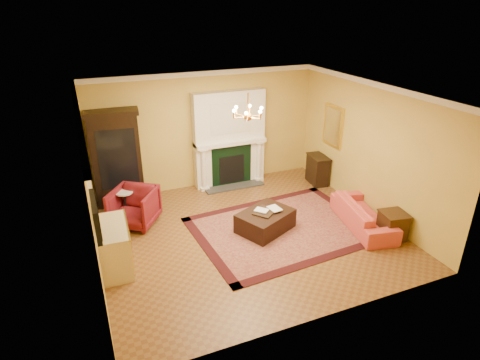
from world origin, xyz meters
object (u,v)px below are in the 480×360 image
china_cabinet (117,160)px  coral_sofa (364,211)px  pedestal_table (125,203)px  end_table (392,226)px  leather_ottoman (265,221)px  wingback_armchair (134,205)px  console_table (317,170)px  commode (114,247)px

china_cabinet → coral_sofa: size_ratio=1.16×
china_cabinet → coral_sofa: bearing=-27.7°
pedestal_table → coral_sofa: bearing=-25.4°
pedestal_table → end_table: 5.78m
coral_sofa → end_table: coral_sofa is taller
pedestal_table → leather_ottoman: pedestal_table is taller
china_cabinet → pedestal_table: bearing=-85.0°
coral_sofa → wingback_armchair: bearing=78.3°
end_table → leather_ottoman: end_table is taller
pedestal_table → console_table: console_table is taller
wingback_armchair → commode: size_ratio=0.80×
pedestal_table → coral_sofa: (4.76, -2.26, -0.04)m
commode → end_table: size_ratio=2.10×
console_table → leather_ottoman: (-2.37, -1.69, -0.15)m
end_table → leather_ottoman: 2.64m
china_cabinet → pedestal_table: 1.16m
console_table → leather_ottoman: bearing=-137.5°
coral_sofa → leather_ottoman: 2.17m
wingback_armchair → pedestal_table: bearing=152.9°
pedestal_table → coral_sofa: coral_sofa is taller
pedestal_table → commode: (-0.44, -1.73, 0.02)m
commode → console_table: commode is taller
console_table → pedestal_table: bearing=-172.0°
end_table → leather_ottoman: bearing=151.0°
wingback_armchair → end_table: wingback_armchair is taller
wingback_armchair → coral_sofa: (4.61, -1.98, -0.09)m
china_cabinet → pedestal_table: size_ratio=3.13×
wingback_armchair → commode: (-0.59, -1.45, -0.03)m
coral_sofa → pedestal_table: bearing=76.2°
pedestal_table → leather_ottoman: 3.15m
china_cabinet → commode: size_ratio=1.90×
commode → leather_ottoman: bearing=4.6°
wingback_armchair → pedestal_table: wingback_armchair is taller
end_table → console_table: size_ratio=0.74×
commode → coral_sofa: bearing=-3.4°
wingback_armchair → coral_sofa: bearing=11.3°
pedestal_table → end_table: (5.01, -2.88, -0.13)m
china_cabinet → commode: china_cabinet is taller
end_table → leather_ottoman: (-2.31, 1.28, -0.05)m
end_table → wingback_armchair: bearing=151.8°
commode → coral_sofa: (5.21, -0.53, -0.06)m
commode → pedestal_table: bearing=78.1°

